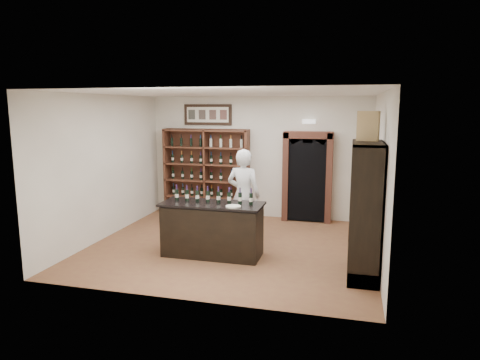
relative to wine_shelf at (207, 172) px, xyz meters
name	(u,v)px	position (x,y,z in m)	size (l,w,h in m)	color
floor	(231,246)	(1.30, -2.33, -1.10)	(5.50, 5.50, 0.00)	brown
ceiling	(231,93)	(1.30, -2.33, 1.90)	(5.50, 5.50, 0.00)	white
wall_back	(258,157)	(1.30, 0.17, 0.40)	(5.50, 0.04, 3.00)	white
wall_left	(105,167)	(-1.45, -2.33, 0.40)	(0.04, 5.00, 3.00)	white
wall_right	(380,178)	(4.05, -2.33, 0.40)	(0.04, 5.00, 3.00)	white
wine_shelf	(207,172)	(0.00, 0.00, 0.00)	(2.20, 0.38, 2.20)	#502C1B
framed_picture	(208,115)	(0.00, 0.14, 1.45)	(1.25, 0.04, 0.52)	black
arched_doorway	(307,175)	(2.55, 0.00, 0.04)	(1.17, 0.35, 2.17)	black
emergency_light	(309,122)	(2.55, 0.09, 1.30)	(0.30, 0.10, 0.10)	white
tasting_counter	(212,230)	(1.10, -2.93, -0.61)	(1.88, 0.78, 1.00)	black
counter_bottle_0	(177,195)	(0.38, -2.87, 0.01)	(0.07, 0.07, 0.30)	black
counter_bottle_1	(187,195)	(0.59, -2.87, 0.01)	(0.07, 0.07, 0.30)	black
counter_bottle_2	(197,196)	(0.79, -2.87, 0.01)	(0.07, 0.07, 0.30)	black
counter_bottle_3	(208,196)	(1.00, -2.87, 0.01)	(0.07, 0.07, 0.30)	black
counter_bottle_4	(218,197)	(1.20, -2.87, 0.01)	(0.07, 0.07, 0.30)	black
counter_bottle_5	(229,197)	(1.41, -2.87, 0.01)	(0.07, 0.07, 0.30)	black
counter_bottle_6	(240,198)	(1.61, -2.87, 0.01)	(0.07, 0.07, 0.30)	black
counter_bottle_7	(251,199)	(1.82, -2.87, 0.01)	(0.07, 0.07, 0.30)	black
side_cabinet	(366,231)	(3.82, -3.23, -0.35)	(0.48, 1.20, 2.20)	black
shopkeeper	(244,195)	(1.44, -1.92, -0.14)	(0.70, 0.46, 1.91)	silver
plate	(233,206)	(1.56, -3.14, -0.09)	(0.27, 0.27, 0.02)	silver
wine_crate	(368,126)	(3.78, -3.02, 1.34)	(0.34, 0.14, 0.48)	#A37F56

